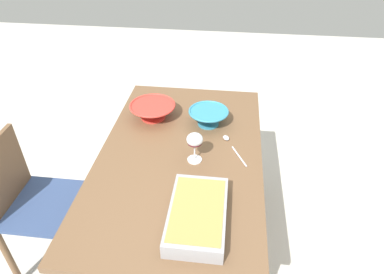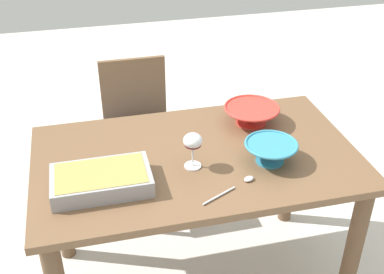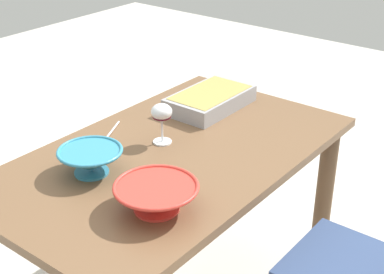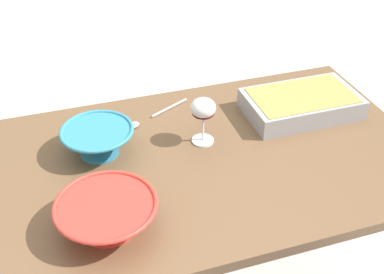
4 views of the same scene
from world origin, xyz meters
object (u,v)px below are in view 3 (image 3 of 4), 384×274
at_px(dining_table, 173,183).
at_px(serving_spoon, 103,141).
at_px(wine_glass, 162,115).
at_px(small_bowl, 91,160).
at_px(casserole_dish, 210,99).
at_px(mixing_bowl, 156,196).

height_order(dining_table, serving_spoon, serving_spoon).
bearing_deg(wine_glass, dining_table, -114.13).
xyz_separation_m(wine_glass, small_bowl, (-0.32, 0.04, -0.06)).
bearing_deg(casserole_dish, mixing_bowl, -155.21).
distance_m(casserole_dish, mixing_bowl, 0.80).
xyz_separation_m(wine_glass, mixing_bowl, (-0.35, -0.28, -0.07)).
xyz_separation_m(casserole_dish, serving_spoon, (-0.52, 0.12, -0.03)).
distance_m(mixing_bowl, serving_spoon, 0.50).
bearing_deg(serving_spoon, mixing_bowl, -114.98).
bearing_deg(casserole_dish, wine_glass, -171.72).
bearing_deg(small_bowl, mixing_bowl, -95.36).
height_order(casserole_dish, mixing_bowl, mixing_bowl).
relative_size(mixing_bowl, serving_spoon, 1.08).
relative_size(dining_table, serving_spoon, 5.67).
bearing_deg(serving_spoon, casserole_dish, -12.67).
bearing_deg(mixing_bowl, serving_spoon, 65.02).
relative_size(wine_glass, serving_spoon, 0.64).
xyz_separation_m(wine_glass, serving_spoon, (-0.14, 0.17, -0.11)).
bearing_deg(wine_glass, mixing_bowl, -141.37).
height_order(dining_table, mixing_bowl, mixing_bowl).
height_order(wine_glass, small_bowl, wine_glass).
distance_m(dining_table, serving_spoon, 0.30).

